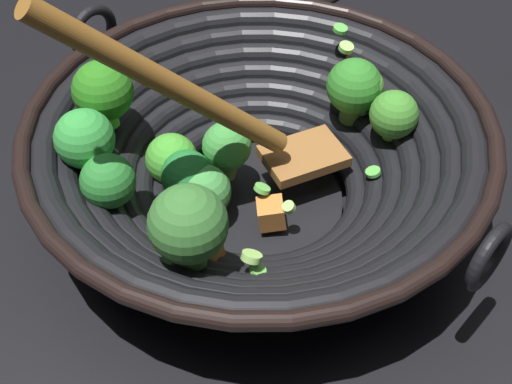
% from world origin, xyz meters
% --- Properties ---
extents(ground_plane, '(4.00, 4.00, 0.00)m').
position_xyz_m(ground_plane, '(0.00, 0.00, 0.00)').
color(ground_plane, black).
extents(wok, '(0.43, 0.40, 0.25)m').
position_xyz_m(wok, '(0.00, 0.00, 0.07)').
color(wok, black).
rests_on(wok, ground).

